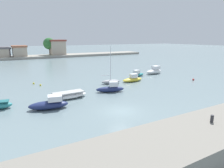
{
  "coord_description": "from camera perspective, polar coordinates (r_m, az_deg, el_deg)",
  "views": [
    {
      "loc": [
        -11.7,
        -18.7,
        8.44
      ],
      "look_at": [
        4.99,
        10.81,
        0.5
      ],
      "focal_mm": 31.86,
      "sensor_mm": 36.0,
      "label": 1
    }
  ],
  "objects": [
    {
      "name": "moored_boat_3",
      "position": [
        31.52,
        -0.43,
        -1.32
      ],
      "size": [
        4.63,
        2.65,
        1.63
      ],
      "rotation": [
        0.0,
        0.0,
        -0.33
      ],
      "color": "navy",
      "rests_on": "ground"
    },
    {
      "name": "mooring_buoy_1",
      "position": [
        43.24,
        22.31,
        1.2
      ],
      "size": [
        0.4,
        0.4,
        0.4
      ],
      "primitive_type": "sphere",
      "color": "red",
      "rests_on": "ground"
    },
    {
      "name": "moored_boat_2",
      "position": [
        28.86,
        -12.38,
        -3.19
      ],
      "size": [
        5.45,
        2.26,
        0.96
      ],
      "rotation": [
        0.0,
        0.0,
        0.05
      ],
      "color": "white",
      "rests_on": "ground"
    },
    {
      "name": "mooring_bollard",
      "position": [
        18.07,
        26.77,
        -8.88
      ],
      "size": [
        0.25,
        0.25,
        0.61
      ],
      "primitive_type": "cylinder",
      "color": "#2D2D33",
      "rests_on": "seawall_embankment"
    },
    {
      "name": "seawall_embankment",
      "position": [
        16.46,
        21.69,
        -15.14
      ],
      "size": [
        64.54,
        5.26,
        1.78
      ],
      "primitive_type": "cube",
      "color": "gray",
      "rests_on": "ground"
    },
    {
      "name": "moored_boat_7",
      "position": [
        48.53,
        12.03,
        3.7
      ],
      "size": [
        5.06,
        2.4,
        1.84
      ],
      "rotation": [
        0.0,
        0.0,
        0.13
      ],
      "color": "white",
      "rests_on": "ground"
    },
    {
      "name": "mooring_buoy_2",
      "position": [
        37.75,
        -19.85,
        -0.27
      ],
      "size": [
        0.34,
        0.34,
        0.34
      ],
      "primitive_type": "sphere",
      "color": "yellow",
      "rests_on": "ground"
    },
    {
      "name": "distant_shoreline",
      "position": [
        90.12,
        -26.11,
        7.97
      ],
      "size": [
        105.11,
        9.92,
        8.36
      ],
      "color": "gray",
      "rests_on": "ground"
    },
    {
      "name": "moored_boat_6",
      "position": [
        44.68,
        7.26,
        2.84
      ],
      "size": [
        4.05,
        2.2,
        1.42
      ],
      "rotation": [
        0.0,
        0.0,
        0.2
      ],
      "color": "teal",
      "rests_on": "ground"
    },
    {
      "name": "mooring_buoy_0",
      "position": [
        39.62,
        -21.57,
        0.2
      ],
      "size": [
        0.34,
        0.34,
        0.34
      ],
      "primitive_type": "sphere",
      "color": "yellow",
      "rests_on": "ground"
    },
    {
      "name": "moored_boat_5",
      "position": [
        39.28,
        5.94,
        1.44
      ],
      "size": [
        4.61,
        1.87,
        1.51
      ],
      "rotation": [
        0.0,
        0.0,
        0.05
      ],
      "color": "yellow",
      "rests_on": "ground"
    },
    {
      "name": "moored_boat_1",
      "position": [
        25.29,
        -17.46,
        -5.47
      ],
      "size": [
        4.88,
        2.62,
        1.62
      ],
      "rotation": [
        0.0,
        0.0,
        -0.2
      ],
      "color": "navy",
      "rests_on": "ground"
    },
    {
      "name": "moored_boat_4",
      "position": [
        37.12,
        -0.36,
        0.76
      ],
      "size": [
        3.68,
        1.94,
        6.91
      ],
      "rotation": [
        0.0,
        0.0,
        -0.23
      ],
      "color": "#9E9EA3",
      "rests_on": "ground"
    },
    {
      "name": "ground_plane",
      "position": [
        23.62,
        2.39,
        -7.76
      ],
      "size": [
        400.0,
        400.0,
        0.0
      ],
      "primitive_type": "plane",
      "color": "slate"
    }
  ]
}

